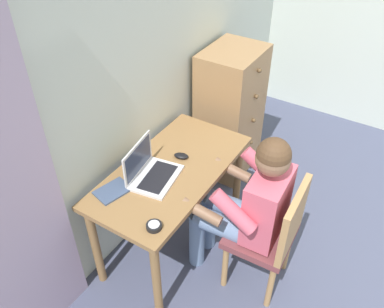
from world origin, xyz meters
TOP-DOWN VIEW (x-y plane):
  - wall_back at (0.00, 2.20)m, footprint 4.80×0.05m
  - curtain_panel at (-1.17, 2.13)m, footprint 0.54×0.03m
  - desk at (-0.26, 1.83)m, footprint 1.20×0.61m
  - dresser at (0.79, 1.93)m, footprint 0.55×0.46m
  - chair at (-0.20, 1.10)m, footprint 0.44×0.42m
  - person_seated at (-0.21, 1.28)m, footprint 0.54×0.60m
  - laptop at (-0.39, 1.89)m, footprint 0.38×0.30m
  - computer_mouse at (-0.12, 1.83)m, footprint 0.09×0.11m
  - desk_clock at (-0.72, 1.62)m, footprint 0.09×0.09m
  - notebook_pad at (-0.62, 2.01)m, footprint 0.24×0.20m

SIDE VIEW (x-z plane):
  - chair at x=-0.20m, z-range 0.06..0.94m
  - dresser at x=0.79m, z-range 0.00..1.16m
  - desk at x=-0.26m, z-range 0.26..1.00m
  - person_seated at x=-0.21m, z-range 0.08..1.28m
  - notebook_pad at x=-0.62m, z-range 0.74..0.76m
  - desk_clock at x=-0.72m, z-range 0.74..0.77m
  - computer_mouse at x=-0.12m, z-range 0.74..0.78m
  - laptop at x=-0.39m, z-range 0.68..0.91m
  - curtain_panel at x=-1.17m, z-range 0.00..2.26m
  - wall_back at x=0.00m, z-range 0.00..2.50m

